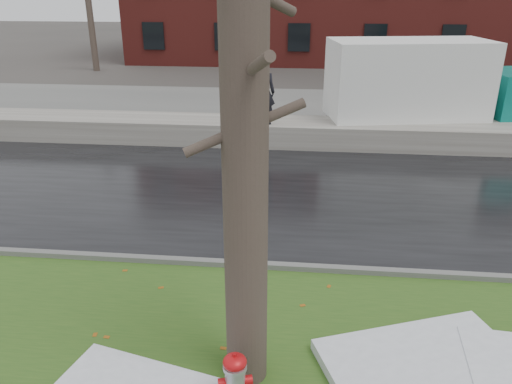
# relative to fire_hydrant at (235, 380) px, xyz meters

# --- Properties ---
(ground) EXTENTS (120.00, 120.00, 0.00)m
(ground) POSITION_rel_fire_hydrant_xyz_m (0.34, 2.27, -0.49)
(ground) COLOR #47423D
(ground) RESTS_ON ground
(verge) EXTENTS (60.00, 4.50, 0.04)m
(verge) POSITION_rel_fire_hydrant_xyz_m (0.34, 1.02, -0.47)
(verge) COLOR #2A4E1A
(verge) RESTS_ON ground
(road) EXTENTS (60.00, 7.00, 0.03)m
(road) POSITION_rel_fire_hydrant_xyz_m (0.34, 6.77, -0.48)
(road) COLOR black
(road) RESTS_ON ground
(parking_lot) EXTENTS (60.00, 9.00, 0.03)m
(parking_lot) POSITION_rel_fire_hydrant_xyz_m (0.34, 15.27, -0.48)
(parking_lot) COLOR slate
(parking_lot) RESTS_ON ground
(curb) EXTENTS (60.00, 0.15, 0.14)m
(curb) POSITION_rel_fire_hydrant_xyz_m (0.34, 3.27, -0.42)
(curb) COLOR slate
(curb) RESTS_ON ground
(snowbank) EXTENTS (60.00, 1.60, 0.75)m
(snowbank) POSITION_rel_fire_hydrant_xyz_m (0.34, 10.97, -0.12)
(snowbank) COLOR #A4A096
(snowbank) RESTS_ON ground
(bg_tree_left) EXTENTS (1.40, 1.62, 6.50)m
(bg_tree_left) POSITION_rel_fire_hydrant_xyz_m (-11.66, 24.27, 2.84)
(bg_tree_left) COLOR brown
(bg_tree_left) RESTS_ON ground
(bg_tree_center) EXTENTS (1.40, 1.62, 6.50)m
(bg_tree_center) POSITION_rel_fire_hydrant_xyz_m (-5.66, 28.27, 2.84)
(bg_tree_center) COLOR brown
(bg_tree_center) RESTS_ON ground
(fire_hydrant) EXTENTS (0.42, 0.39, 0.85)m
(fire_hydrant) POSITION_rel_fire_hydrant_xyz_m (0.00, 0.00, 0.00)
(fire_hydrant) COLOR #A2A4AA
(fire_hydrant) RESTS_ON verge
(tree) EXTENTS (1.31, 1.52, 6.50)m
(tree) POSITION_rel_fire_hydrant_xyz_m (0.06, 0.63, 2.82)
(tree) COLOR brown
(tree) RESTS_ON verge
(box_truck) EXTENTS (9.59, 3.52, 3.16)m
(box_truck) POSITION_rel_fire_hydrant_xyz_m (4.90, 12.24, 1.18)
(box_truck) COLOR black
(box_truck) RESTS_ON ground
(worker) EXTENTS (0.74, 0.51, 1.96)m
(worker) POSITION_rel_fire_hydrant_xyz_m (-0.60, 10.55, 1.24)
(worker) COLOR black
(worker) RESTS_ON snowbank
(snow_patch_near) EXTENTS (3.14, 2.79, 0.16)m
(snow_patch_near) POSITION_rel_fire_hydrant_xyz_m (2.47, 0.70, -0.37)
(snow_patch_near) COLOR silver
(snow_patch_near) RESTS_ON verge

